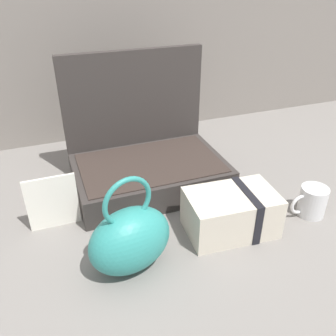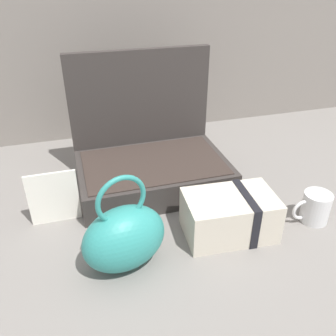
# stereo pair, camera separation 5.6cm
# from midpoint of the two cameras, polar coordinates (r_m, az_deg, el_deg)

# --- Properties ---
(ground_plane) EXTENTS (6.00, 6.00, 0.00)m
(ground_plane) POSITION_cam_midpoint_polar(r_m,az_deg,el_deg) (1.02, -1.74, -6.54)
(ground_plane) COLOR slate
(open_suitcase) EXTENTS (0.44, 0.31, 0.38)m
(open_suitcase) POSITION_cam_midpoint_polar(r_m,az_deg,el_deg) (1.11, -4.97, 1.66)
(open_suitcase) COLOR #332D2B
(open_suitcase) RESTS_ON ground_plane
(teal_pouch_handbag) EXTENTS (0.22, 0.17, 0.24)m
(teal_pouch_handbag) POSITION_cam_midpoint_polar(r_m,az_deg,el_deg) (0.81, -8.05, -11.14)
(teal_pouch_handbag) COLOR teal
(teal_pouch_handbag) RESTS_ON ground_plane
(cream_toiletry_bag) EXTENTS (0.23, 0.16, 0.11)m
(cream_toiletry_bag) POSITION_cam_midpoint_polar(r_m,az_deg,el_deg) (0.93, 8.44, -7.02)
(cream_toiletry_bag) COLOR beige
(cream_toiletry_bag) RESTS_ON ground_plane
(coffee_mug) EXTENTS (0.11, 0.07, 0.08)m
(coffee_mug) POSITION_cam_midpoint_polar(r_m,az_deg,el_deg) (1.04, 20.46, -5.03)
(coffee_mug) COLOR silver
(coffee_mug) RESTS_ON ground_plane
(info_card_left) EXTENTS (0.13, 0.01, 0.15)m
(info_card_left) POSITION_cam_midpoint_polar(r_m,az_deg,el_deg) (0.97, -19.46, -5.23)
(info_card_left) COLOR white
(info_card_left) RESTS_ON ground_plane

